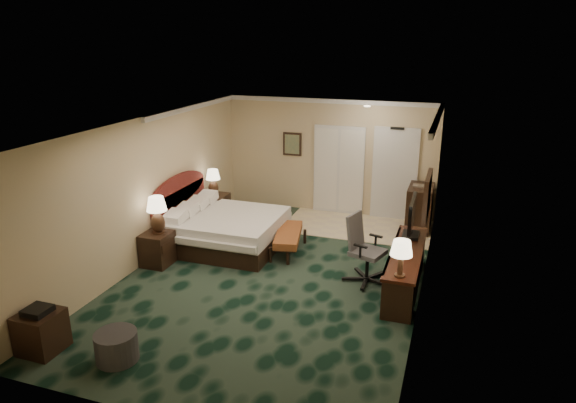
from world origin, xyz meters
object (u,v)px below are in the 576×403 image
(lamp_far, at_px, (213,182))
(bed_bench, at_px, (288,242))
(nightstand_near, at_px, (158,249))
(tv, at_px, (412,218))
(bed, at_px, (228,231))
(nightstand_far, at_px, (215,209))
(ottoman, at_px, (117,346))
(desk, at_px, (405,269))
(side_table, at_px, (41,332))
(lamp_near, at_px, (157,215))
(desk_chair, at_px, (368,250))
(minibar, at_px, (419,208))

(lamp_far, distance_m, bed_bench, 2.46)
(nightstand_near, distance_m, tv, 4.66)
(bed, bearing_deg, nightstand_far, 127.28)
(nightstand_far, xyz_separation_m, ottoman, (1.09, -5.08, -0.13))
(bed, bearing_deg, bed_bench, 3.78)
(desk, bearing_deg, side_table, -142.48)
(side_table, bearing_deg, lamp_near, 89.84)
(lamp_near, relative_size, lamp_far, 1.17)
(lamp_near, relative_size, bed_bench, 0.54)
(side_table, bearing_deg, bed, 78.42)
(nightstand_near, height_order, tv, tv)
(tv, bearing_deg, lamp_near, -165.72)
(ottoman, height_order, desk_chair, desk_chair)
(nightstand_near, relative_size, bed_bench, 0.48)
(nightstand_near, relative_size, lamp_far, 1.04)
(nightstand_far, distance_m, lamp_far, 0.63)
(ottoman, bearing_deg, lamp_far, 102.20)
(nightstand_near, relative_size, ottoman, 1.11)
(minibar, bearing_deg, desk_chair, -102.18)
(ottoman, distance_m, tv, 5.22)
(lamp_far, xyz_separation_m, side_table, (0.01, -5.22, -0.68))
(bed, relative_size, desk_chair, 1.75)
(nightstand_near, bearing_deg, lamp_far, 89.63)
(bed, bearing_deg, lamp_near, -125.15)
(nightstand_near, xyz_separation_m, lamp_far, (0.01, 2.31, 0.65))
(side_table, xyz_separation_m, minibar, (4.40, 6.32, 0.20))
(bed, distance_m, tv, 3.65)
(nightstand_near, height_order, lamp_far, lamp_far)
(lamp_far, xyz_separation_m, bed_bench, (2.11, -1.02, -0.74))
(bed_bench, bearing_deg, nightstand_near, -161.13)
(bed, height_order, desk, desk)
(nightstand_far, relative_size, lamp_near, 0.96)
(nightstand_near, xyz_separation_m, desk_chair, (3.81, 0.55, 0.28))
(nightstand_far, xyz_separation_m, minibar, (4.41, 1.09, 0.15))
(bed, bearing_deg, side_table, -101.58)
(nightstand_far, distance_m, lamp_near, 2.38)
(lamp_near, bearing_deg, ottoman, -68.83)
(nightstand_near, bearing_deg, side_table, -89.50)
(lamp_near, bearing_deg, minibar, 37.66)
(bed, bearing_deg, minibar, 31.79)
(lamp_near, height_order, minibar, lamp_near)
(ottoman, bearing_deg, tv, 49.70)
(lamp_near, bearing_deg, lamp_far, 90.46)
(desk_chair, bearing_deg, ottoman, -111.74)
(bed_bench, relative_size, tv, 1.43)
(bed_bench, distance_m, tv, 2.47)
(nightstand_far, xyz_separation_m, lamp_far, (-0.00, -0.01, 0.63))
(lamp_near, xyz_separation_m, bed_bench, (2.09, 1.27, -0.75))
(nightstand_near, bearing_deg, ottoman, -68.07)
(bed, relative_size, ottoman, 3.73)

